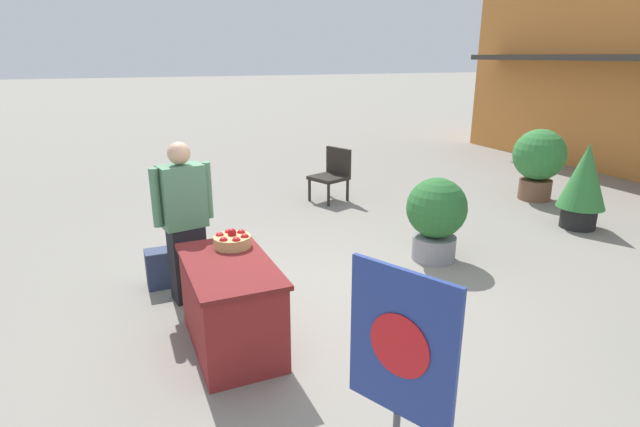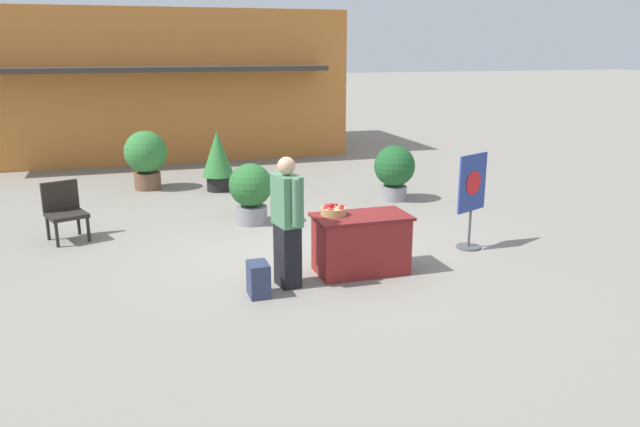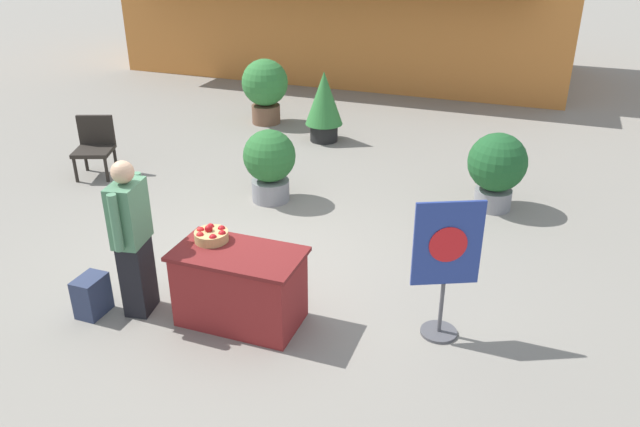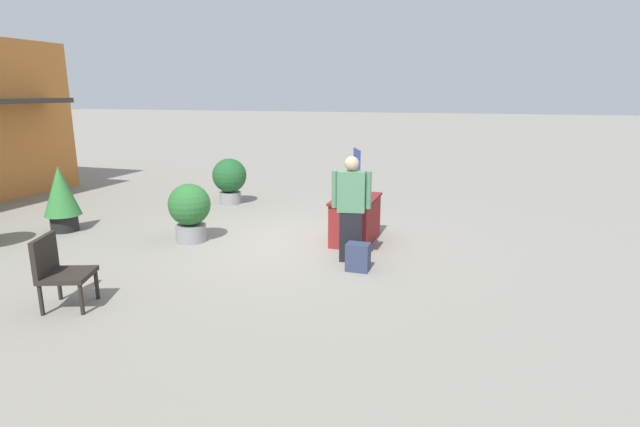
% 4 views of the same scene
% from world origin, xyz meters
% --- Properties ---
extents(ground_plane, '(120.00, 120.00, 0.00)m').
position_xyz_m(ground_plane, '(0.00, 0.00, 0.00)').
color(ground_plane, gray).
extents(display_table, '(1.26, 0.70, 0.79)m').
position_xyz_m(display_table, '(0.40, -0.91, 0.40)').
color(display_table, maroon).
rests_on(display_table, ground_plane).
extents(apple_basket, '(0.34, 0.34, 0.16)m').
position_xyz_m(apple_basket, '(0.05, -0.79, 0.85)').
color(apple_basket, tan).
rests_on(apple_basket, display_table).
extents(person_visitor, '(0.33, 0.60, 1.65)m').
position_xyz_m(person_visitor, '(-0.66, -1.10, 0.84)').
color(person_visitor, black).
rests_on(person_visitor, ground_plane).
extents(backpack, '(0.24, 0.34, 0.42)m').
position_xyz_m(backpack, '(-1.09, -1.33, 0.21)').
color(backpack, '#2D3856').
rests_on(backpack, ground_plane).
extents(poster_board, '(0.59, 0.36, 1.43)m').
position_xyz_m(poster_board, '(2.32, -0.45, 0.80)').
color(poster_board, '#4C4C51').
rests_on(poster_board, ground_plane).
extents(patio_chair, '(0.71, 0.71, 0.91)m').
position_xyz_m(patio_chair, '(-3.49, 1.84, 0.50)').
color(patio_chair, '#28231E').
rests_on(patio_chair, ground_plane).
extents(potted_plant_far_right, '(0.67, 0.67, 1.26)m').
position_xyz_m(potted_plant_far_right, '(-0.69, 4.55, 0.69)').
color(potted_plant_far_right, black).
rests_on(potted_plant_far_right, ground_plane).
extents(potted_plant_near_left, '(0.89, 0.89, 1.24)m').
position_xyz_m(potted_plant_near_left, '(-2.11, 5.15, 0.72)').
color(potted_plant_near_left, brown).
rests_on(potted_plant_near_left, ground_plane).
extents(potted_plant_near_right, '(0.74, 0.74, 1.04)m').
position_xyz_m(potted_plant_near_right, '(-0.53, 1.87, 0.58)').
color(potted_plant_near_right, gray).
rests_on(potted_plant_near_right, ground_plane).
extents(potted_plant_far_left, '(0.80, 0.80, 1.08)m').
position_xyz_m(potted_plant_far_left, '(2.48, 2.69, 0.61)').
color(potted_plant_far_left, gray).
rests_on(potted_plant_far_left, ground_plane).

